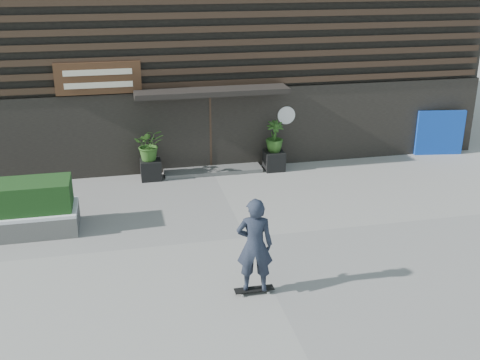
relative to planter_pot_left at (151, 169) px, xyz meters
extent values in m
plane|color=gray|center=(1.90, -4.40, -0.30)|extent=(80.00, 80.00, 0.00)
cube|color=#4F4F4D|center=(1.90, 0.20, -0.24)|extent=(3.00, 0.80, 0.12)
cube|color=black|center=(0.00, 0.00, 0.00)|extent=(0.60, 0.60, 0.60)
imported|color=#2D591E|center=(0.00, 0.00, 0.78)|extent=(0.86, 0.75, 0.96)
cube|color=black|center=(3.80, 0.00, 0.00)|extent=(0.60, 0.60, 0.60)
imported|color=#2D591E|center=(3.80, 0.00, 0.78)|extent=(0.54, 0.54, 0.96)
cube|color=#4F4F4D|center=(-3.71, -2.98, -0.05)|extent=(3.50, 1.20, 0.50)
cube|color=white|center=(-3.71, -2.98, 0.24)|extent=(3.50, 1.20, 0.08)
cube|color=#0C349E|center=(9.61, 0.30, 0.45)|extent=(1.60, 0.35, 1.50)
cube|color=black|center=(1.90, 5.60, 3.70)|extent=(18.00, 10.00, 8.00)
cube|color=black|center=(1.90, 0.54, 0.95)|extent=(18.00, 0.12, 2.50)
cube|color=#38281E|center=(1.90, 0.48, 2.40)|extent=(17.60, 0.08, 0.18)
cube|color=#38281E|center=(1.90, 0.48, 2.79)|extent=(17.60, 0.08, 0.18)
cube|color=#38281E|center=(1.90, 0.48, 3.18)|extent=(17.60, 0.08, 0.18)
cube|color=#38281E|center=(1.90, 0.48, 3.58)|extent=(17.60, 0.08, 0.18)
cube|color=#38281E|center=(1.90, 0.48, 3.97)|extent=(17.60, 0.08, 0.18)
cube|color=#38281E|center=(1.90, 0.48, 4.36)|extent=(17.60, 0.08, 0.18)
cube|color=#38281E|center=(1.90, 0.48, 4.75)|extent=(17.60, 0.08, 0.18)
cube|color=black|center=(1.90, 0.10, 2.25)|extent=(4.50, 1.00, 0.15)
cube|color=black|center=(1.90, 0.70, 0.85)|extent=(2.40, 0.30, 2.30)
cube|color=#38281E|center=(1.90, 0.52, 0.85)|extent=(0.06, 0.10, 2.30)
cube|color=#472B19|center=(-1.30, 0.40, 2.70)|extent=(2.40, 0.10, 0.90)
cube|color=beige|center=(-1.30, 0.33, 2.88)|extent=(1.90, 0.02, 0.16)
cube|color=beige|center=(-1.30, 0.33, 2.52)|extent=(1.90, 0.02, 0.16)
cylinder|color=white|center=(4.30, 0.46, 1.30)|extent=(0.56, 0.03, 0.56)
cube|color=black|center=(1.51, -6.78, -0.21)|extent=(0.78, 0.20, 0.02)
cylinder|color=#B1B0AC|center=(1.25, -6.88, -0.27)|extent=(0.06, 0.03, 0.06)
cylinder|color=beige|center=(1.25, -6.68, -0.27)|extent=(0.06, 0.03, 0.06)
cylinder|color=#ACADA8|center=(1.77, -6.88, -0.27)|extent=(0.06, 0.03, 0.06)
cylinder|color=beige|center=(1.77, -6.68, -0.27)|extent=(0.06, 0.03, 0.06)
imported|color=#1A2130|center=(1.51, -6.78, 0.75)|extent=(0.78, 0.59, 1.91)
camera|label=1|loc=(-0.84, -16.20, 5.79)|focal=42.83mm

